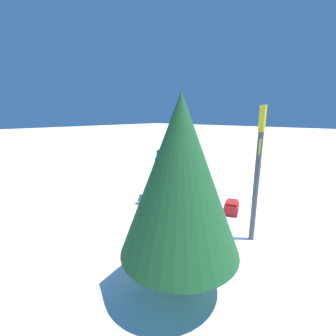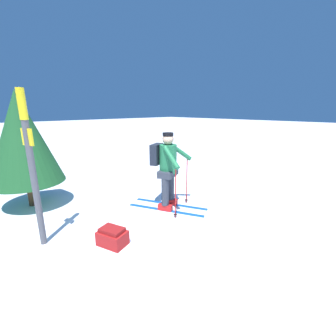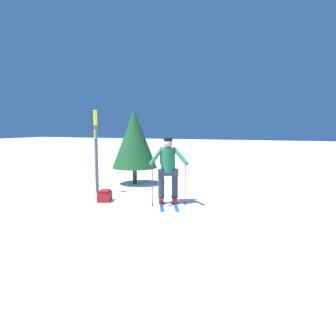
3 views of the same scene
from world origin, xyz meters
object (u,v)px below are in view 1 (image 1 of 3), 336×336
at_px(skier, 168,166).
at_px(dropped_backpack, 232,207).
at_px(pine_tree, 180,177).
at_px(trail_marker, 258,165).

xyz_separation_m(skier, dropped_backpack, (-1.58, -0.40, -0.79)).
bearing_deg(pine_tree, dropped_backpack, -79.23).
relative_size(dropped_backpack, trail_marker, 0.22).
bearing_deg(skier, pine_tree, 133.74).
height_order(skier, pine_tree, pine_tree).
relative_size(dropped_backpack, pine_tree, 0.21).
relative_size(skier, dropped_backpack, 3.32).
relative_size(skier, trail_marker, 0.72).
height_order(trail_marker, pine_tree, pine_tree).
xyz_separation_m(dropped_backpack, trail_marker, (-0.77, 0.80, 1.24)).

